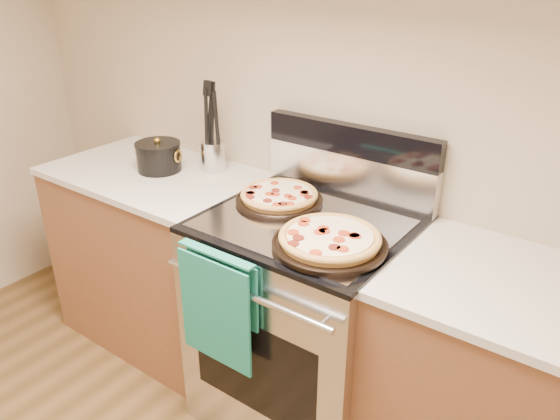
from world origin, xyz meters
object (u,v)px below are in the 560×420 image
Objects in this scene: pepperoni_pizza_back at (279,197)px; saucepan at (159,158)px; pepperoni_pizza_front at (330,240)px; range_body at (304,323)px; utensil_crock at (213,156)px.

saucepan is (-0.69, -0.01, 0.02)m from pepperoni_pizza_back.
pepperoni_pizza_front is (0.36, -0.20, 0.00)m from pepperoni_pizza_back.
pepperoni_pizza_front is at bearing -10.25° from saucepan.
pepperoni_pizza_front is 1.07m from saucepan.
range_body is at bearing -3.93° from saucepan.
saucepan is (-1.05, 0.19, 0.02)m from pepperoni_pizza_front.
range_body is at bearing -17.47° from utensil_crock.
pepperoni_pizza_front reaches higher than pepperoni_pizza_back.
utensil_crock is at bearing 35.71° from saucepan.
pepperoni_pizza_back is at bearing 158.75° from range_body.
pepperoni_pizza_front is at bearing -29.05° from pepperoni_pizza_back.
range_body is 0.87m from utensil_crock.
pepperoni_pizza_back is (-0.18, 0.07, 0.50)m from range_body.
saucepan is at bearing -179.14° from pepperoni_pizza_back.
range_body is at bearing -21.25° from pepperoni_pizza_back.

